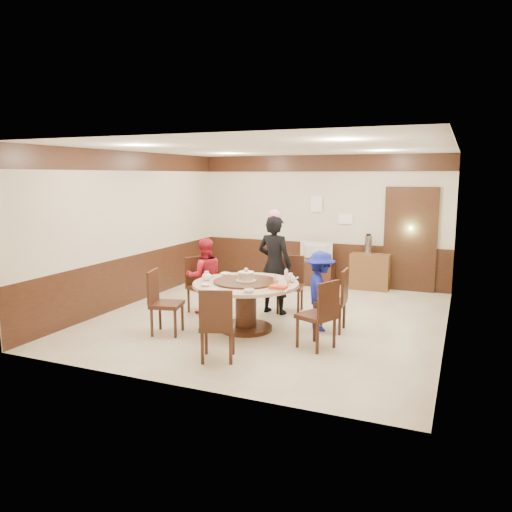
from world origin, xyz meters
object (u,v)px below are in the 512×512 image
at_px(person_standing, 274,265).
at_px(shrimp_platter, 278,288).
at_px(person_blue, 320,291).
at_px(thermos, 368,245).
at_px(birthday_cake, 246,276).
at_px(side_cabinet, 370,272).
at_px(banquet_table, 246,296).
at_px(tv_stand, 314,273).
at_px(person_red, 205,276).
at_px(television, 315,252).

height_order(person_standing, shrimp_platter, person_standing).
bearing_deg(person_blue, thermos, -30.69).
height_order(person_standing, thermos, person_standing).
bearing_deg(thermos, birthday_cake, -108.54).
relative_size(person_blue, side_cabinet, 1.54).
bearing_deg(shrimp_platter, banquet_table, 155.23).
bearing_deg(tv_stand, shrimp_platter, -81.48).
height_order(birthday_cake, thermos, thermos).
relative_size(side_cabinet, thermos, 2.11).
height_order(person_red, person_blue, person_red).
xyz_separation_m(banquet_table, birthday_cake, (0.00, -0.00, 0.32)).
height_order(banquet_table, birthday_cake, birthday_cake).
relative_size(person_standing, person_red, 1.31).
bearing_deg(person_standing, tv_stand, -82.24).
bearing_deg(television, person_red, 77.54).
bearing_deg(thermos, tv_stand, -178.49).
height_order(tv_stand, thermos, thermos).
xyz_separation_m(birthday_cake, thermos, (1.20, 3.57, 0.09)).
relative_size(banquet_table, shrimp_platter, 5.41).
bearing_deg(person_red, person_standing, 165.86).
height_order(person_standing, tv_stand, person_standing).
bearing_deg(television, tv_stand, -0.00).
distance_m(person_standing, birthday_cake, 1.07).
distance_m(person_red, shrimp_platter, 1.91).
xyz_separation_m(shrimp_platter, thermos, (0.57, 3.86, 0.16)).
distance_m(banquet_table, thermos, 3.79).
xyz_separation_m(birthday_cake, shrimp_platter, (0.63, -0.29, -0.07)).
height_order(person_blue, birthday_cake, person_blue).
relative_size(person_blue, tv_stand, 1.45).
height_order(banquet_table, shrimp_platter, shrimp_platter).
relative_size(banquet_table, side_cabinet, 2.03).
bearing_deg(person_red, banquet_table, 113.07).
bearing_deg(banquet_table, television, 89.01).
height_order(person_standing, person_blue, person_standing).
distance_m(person_standing, person_red, 1.22).
bearing_deg(person_standing, person_red, 30.69).
distance_m(person_red, person_blue, 2.10).
relative_size(birthday_cake, tv_stand, 0.35).
relative_size(person_standing, shrimp_platter, 5.68).
xyz_separation_m(banquet_table, tv_stand, (0.06, 3.54, -0.28)).
bearing_deg(thermos, person_red, -127.16).
height_order(person_blue, shrimp_platter, person_blue).
distance_m(birthday_cake, television, 3.54).
distance_m(banquet_table, person_standing, 1.12).
bearing_deg(side_cabinet, banquet_table, -109.42).
distance_m(tv_stand, television, 0.47).
bearing_deg(person_blue, person_red, 57.92).
height_order(person_standing, person_red, person_standing).
xyz_separation_m(person_red, shrimp_platter, (1.68, -0.90, 0.12)).
distance_m(person_standing, television, 2.47).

